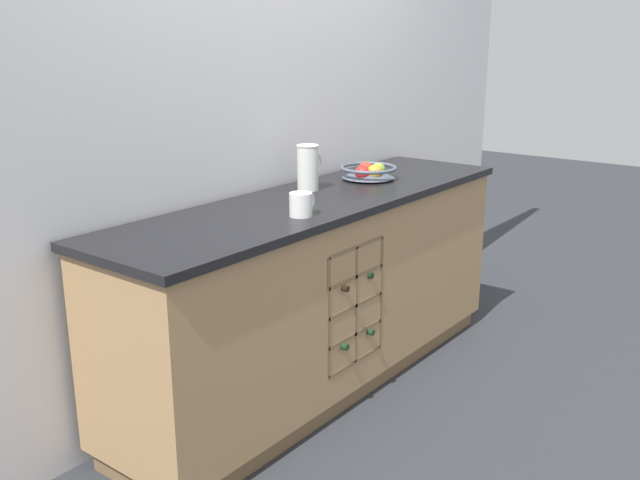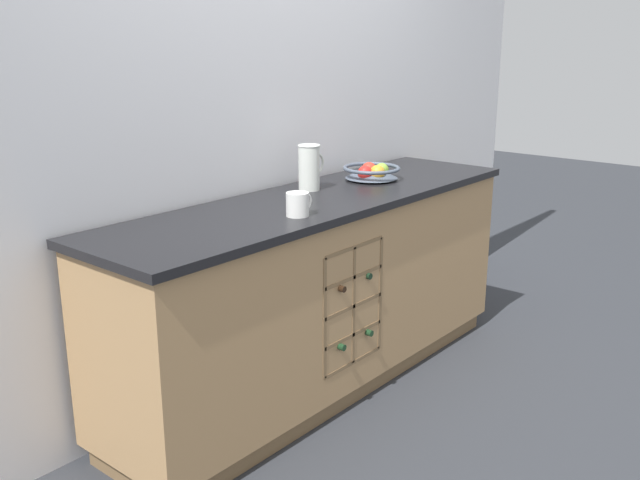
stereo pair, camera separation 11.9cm
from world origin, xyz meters
The scene contains 6 objects.
ground_plane centered at (0.00, 0.00, 0.00)m, with size 14.00×14.00×0.00m, color #2D3035.
back_wall centered at (0.00, 0.35, 1.27)m, with size 4.64×0.06×2.55m, color white.
kitchen_island centered at (0.00, 0.00, 0.46)m, with size 2.28×0.60×0.91m.
fruit_bowl centered at (0.46, 0.05, 0.95)m, with size 0.28×0.28×0.08m.
white_pitcher centered at (0.08, 0.13, 1.02)m, with size 0.16×0.10×0.21m.
ceramic_mug centered at (-0.32, -0.15, 0.96)m, with size 0.13×0.09×0.09m.
Camera 2 is at (-2.36, -1.98, 1.60)m, focal length 40.00 mm.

